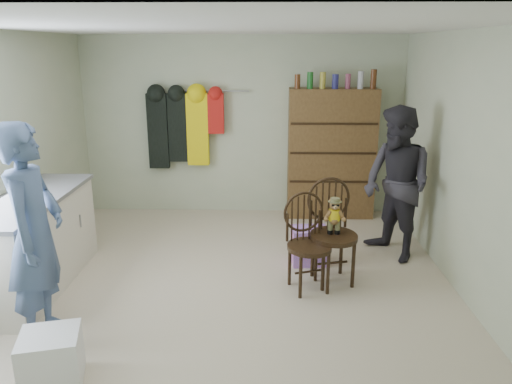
{
  "coord_description": "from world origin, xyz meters",
  "views": [
    {
      "loc": [
        0.36,
        -4.55,
        2.33
      ],
      "look_at": [
        0.25,
        0.2,
        0.95
      ],
      "focal_mm": 35.0,
      "sensor_mm": 36.0,
      "label": 1
    }
  ],
  "objects_px": {
    "dresser": "(331,153)",
    "counter": "(34,242)",
    "chair_front": "(332,225)",
    "chair_far": "(307,239)"
  },
  "relations": [
    {
      "from": "dresser",
      "to": "counter",
      "type": "bearing_deg",
      "value": -144.31
    },
    {
      "from": "counter",
      "to": "chair_front",
      "type": "distance_m",
      "value": 2.98
    },
    {
      "from": "chair_front",
      "to": "dresser",
      "type": "relative_size",
      "value": 0.52
    },
    {
      "from": "chair_front",
      "to": "chair_far",
      "type": "distance_m",
      "value": 0.33
    },
    {
      "from": "chair_front",
      "to": "dresser",
      "type": "distance_m",
      "value": 2.12
    },
    {
      "from": "counter",
      "to": "chair_far",
      "type": "height_order",
      "value": "chair_far"
    },
    {
      "from": "chair_front",
      "to": "chair_far",
      "type": "xyz_separation_m",
      "value": [
        -0.26,
        -0.17,
        -0.08
      ]
    },
    {
      "from": "chair_far",
      "to": "dresser",
      "type": "distance_m",
      "value": 2.34
    },
    {
      "from": "chair_far",
      "to": "dresser",
      "type": "relative_size",
      "value": 0.47
    },
    {
      "from": "chair_front",
      "to": "chair_far",
      "type": "height_order",
      "value": "chair_front"
    }
  ]
}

